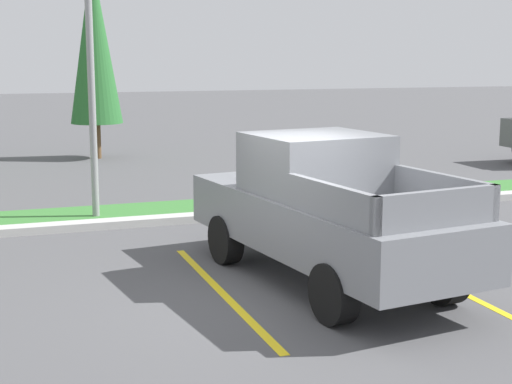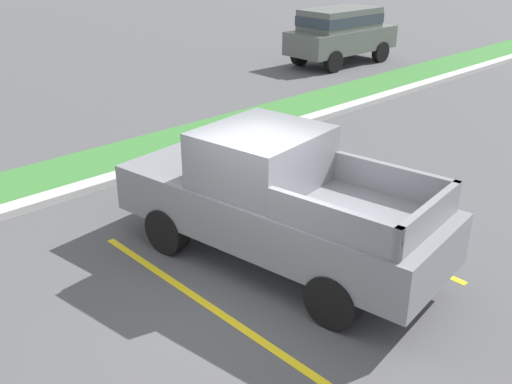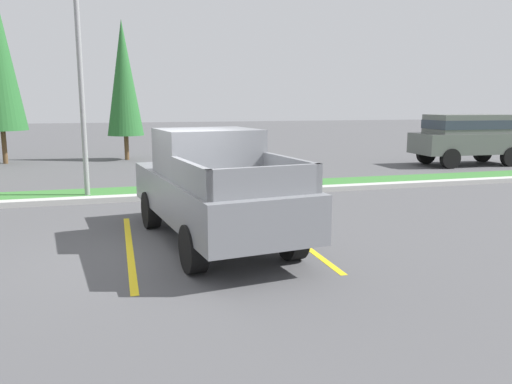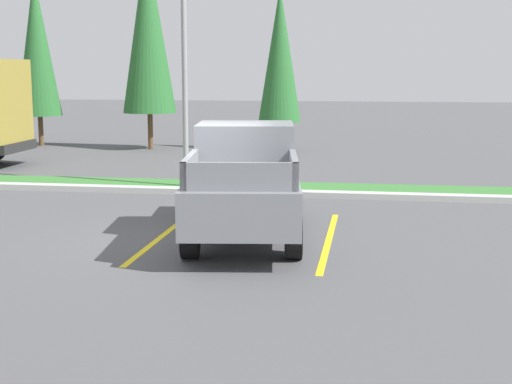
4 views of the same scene
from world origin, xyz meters
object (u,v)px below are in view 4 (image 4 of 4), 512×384
Objects in this scene: cypress_tree_center at (280,54)px; cypress_tree_left_inner at (148,28)px; pickup_truck_main at (245,182)px; cypress_tree_leftmost at (37,46)px; street_light at (182,28)px.

cypress_tree_left_inner is at bearing -178.84° from cypress_tree_center.
pickup_truck_main is 18.94m from cypress_tree_leftmost.
street_light is 1.04× the size of cypress_tree_leftmost.
street_light reaches higher than cypress_tree_leftmost.
cypress_tree_left_inner is (4.81, -0.55, 0.63)m from cypress_tree_leftmost.
cypress_tree_left_inner reaches higher than pickup_truck_main.
cypress_tree_center is at bearing -2.57° from cypress_tree_leftmost.
pickup_truck_main is 0.88× the size of cypress_tree_center.
cypress_tree_left_inner is (-6.29, 14.51, 3.61)m from pickup_truck_main.
cypress_tree_leftmost reaches higher than cypress_tree_center.
cypress_tree_left_inner is at bearing -6.48° from cypress_tree_leftmost.
cypress_tree_center is (-1.22, 14.61, 2.61)m from pickup_truck_main.
pickup_truck_main is 0.79× the size of cypress_tree_leftmost.
cypress_tree_center reaches higher than pickup_truck_main.
cypress_tree_leftmost is at bearing 177.43° from cypress_tree_center.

